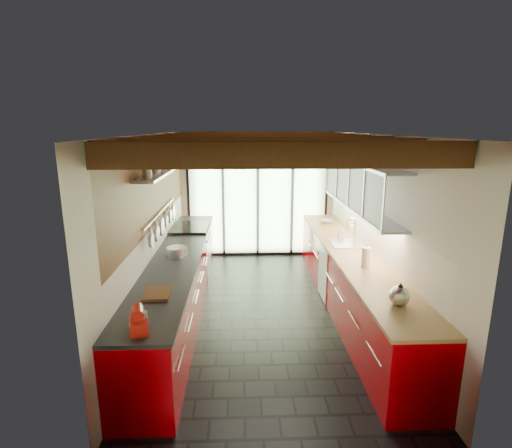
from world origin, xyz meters
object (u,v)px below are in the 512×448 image
(kettle, at_px, (400,295))
(soap_bottle, at_px, (341,233))
(bowl, at_px, (326,221))
(stand_mixer, at_px, (139,321))
(paper_towel, at_px, (366,257))

(kettle, height_order, soap_bottle, kettle)
(bowl, bearing_deg, soap_bottle, -90.00)
(stand_mixer, distance_m, bowl, 4.78)
(paper_towel, height_order, soap_bottle, paper_towel)
(bowl, bearing_deg, stand_mixer, -122.14)
(kettle, relative_size, paper_towel, 0.95)
(kettle, bearing_deg, bowl, 90.00)
(soap_bottle, bearing_deg, bowl, 90.00)
(kettle, xyz_separation_m, soap_bottle, (0.00, 2.46, -0.01))
(stand_mixer, height_order, bowl, stand_mixer)
(stand_mixer, distance_m, kettle, 2.58)
(kettle, height_order, paper_towel, paper_towel)
(stand_mixer, height_order, soap_bottle, stand_mixer)
(stand_mixer, relative_size, kettle, 1.02)
(kettle, distance_m, soap_bottle, 2.46)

